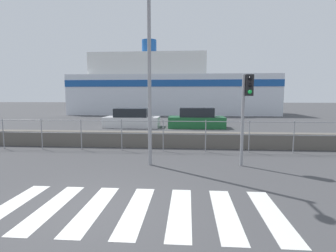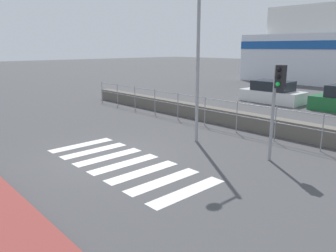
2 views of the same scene
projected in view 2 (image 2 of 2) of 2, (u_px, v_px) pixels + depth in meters
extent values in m
plane|color=#424244|center=(109.00, 157.00, 10.69)|extent=(160.00, 160.00, 0.00)
cube|color=silver|center=(82.00, 145.00, 12.00)|extent=(0.45, 2.40, 0.01)
cube|color=silver|center=(94.00, 151.00, 11.36)|extent=(0.45, 2.40, 0.01)
cube|color=silver|center=(109.00, 157.00, 10.71)|extent=(0.45, 2.40, 0.01)
cube|color=silver|center=(125.00, 164.00, 10.07)|extent=(0.45, 2.40, 0.01)
cube|color=silver|center=(143.00, 172.00, 9.42)|extent=(0.45, 2.40, 0.01)
cube|color=silver|center=(163.00, 181.00, 8.78)|extent=(0.45, 2.40, 0.01)
cube|color=silver|center=(188.00, 192.00, 8.14)|extent=(0.45, 2.40, 0.01)
cube|color=#605B54|center=(232.00, 118.00, 14.95)|extent=(21.55, 0.55, 0.68)
cylinder|color=gray|center=(221.00, 100.00, 14.16)|extent=(19.39, 0.03, 0.03)
cylinder|color=gray|center=(220.00, 112.00, 14.28)|extent=(19.39, 0.03, 0.03)
cylinder|color=gray|center=(102.00, 92.00, 21.23)|extent=(0.04, 0.04, 1.33)
cylinder|color=gray|center=(117.00, 95.00, 19.97)|extent=(0.04, 0.04, 1.33)
cylinder|color=gray|center=(135.00, 98.00, 18.71)|extent=(0.04, 0.04, 1.33)
cylinder|color=gray|center=(155.00, 102.00, 17.45)|extent=(0.04, 0.04, 1.33)
cylinder|color=gray|center=(178.00, 106.00, 16.19)|extent=(0.04, 0.04, 1.33)
cylinder|color=gray|center=(205.00, 111.00, 14.93)|extent=(0.04, 0.04, 1.33)
cylinder|color=gray|center=(237.00, 117.00, 13.66)|extent=(0.04, 0.04, 1.33)
cylinder|color=gray|center=(275.00, 124.00, 12.40)|extent=(0.04, 0.04, 1.33)
cylinder|color=gray|center=(322.00, 133.00, 11.14)|extent=(0.04, 0.04, 1.33)
cylinder|color=gray|center=(273.00, 114.00, 10.07)|extent=(0.10, 0.10, 2.99)
cube|color=black|center=(281.00, 77.00, 9.68)|extent=(0.24, 0.24, 0.68)
sphere|color=black|center=(279.00, 70.00, 9.54)|extent=(0.13, 0.13, 0.13)
sphere|color=black|center=(278.00, 77.00, 9.59)|extent=(0.13, 0.13, 0.13)
sphere|color=#19D84C|center=(278.00, 84.00, 9.64)|extent=(0.13, 0.13, 0.13)
cylinder|color=gray|center=(198.00, 60.00, 11.80)|extent=(0.12, 0.12, 6.09)
cube|color=silver|center=(272.00, 96.00, 21.28)|extent=(3.98, 1.85, 0.76)
cube|color=#1E2328|center=(273.00, 86.00, 21.12)|extent=(2.39, 1.63, 0.62)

